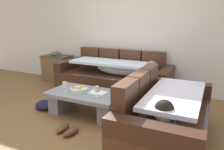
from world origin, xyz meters
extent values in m
plane|color=brown|center=(0.00, 0.00, 0.00)|extent=(14.00, 14.00, 0.00)
cube|color=silver|center=(0.00, 2.15, 1.35)|extent=(9.00, 0.10, 2.70)
cube|color=#4B2A1B|center=(-0.20, 1.60, 0.21)|extent=(2.37, 0.92, 0.42)
cube|color=#4B2A1B|center=(-0.96, 1.98, 0.65)|extent=(0.47, 0.16, 0.46)
cube|color=#4B2A1B|center=(-0.45, 1.98, 0.65)|extent=(0.47, 0.16, 0.46)
cube|color=#4B2A1B|center=(0.05, 1.98, 0.65)|extent=(0.47, 0.16, 0.46)
cube|color=#4B2A1B|center=(0.55, 1.98, 0.65)|extent=(0.47, 0.16, 0.46)
cube|color=#3C2116|center=(-1.30, 1.60, 0.52)|extent=(0.18, 0.92, 0.20)
cube|color=#3C2116|center=(0.90, 1.60, 0.52)|extent=(0.18, 0.92, 0.20)
cube|color=#B23838|center=(0.63, 1.59, 0.47)|extent=(0.36, 0.28, 0.11)
sphere|color=#936B4C|center=(0.63, 1.55, 0.64)|extent=(0.21, 0.21, 0.21)
sphere|color=#9E7042|center=(0.63, 1.55, 0.67)|extent=(0.20, 0.20, 0.20)
ellipsoid|color=silver|center=(0.01, 1.55, 0.56)|extent=(1.10, 0.44, 0.28)
cube|color=silver|center=(-0.20, 1.53, 0.66)|extent=(1.70, 0.60, 0.05)
cube|color=silver|center=(-0.20, 1.16, 0.23)|extent=(1.44, 0.04, 0.38)
cube|color=#4B2A1B|center=(1.24, 0.10, 0.21)|extent=(0.92, 1.71, 0.42)
cube|color=#4B2A1B|center=(0.86, -0.35, 0.65)|extent=(0.16, 0.42, 0.46)
cube|color=#4B2A1B|center=(0.86, 0.10, 0.65)|extent=(0.16, 0.42, 0.46)
cube|color=#4B2A1B|center=(0.86, 0.55, 0.65)|extent=(0.16, 0.42, 0.46)
cube|color=#3C2116|center=(1.24, -0.67, 0.52)|extent=(0.92, 0.18, 0.20)
cube|color=#3C2116|center=(1.24, 0.87, 0.52)|extent=(0.92, 0.18, 0.20)
cube|color=#4C4C56|center=(1.25, -0.40, 0.47)|extent=(0.28, 0.36, 0.11)
sphere|color=beige|center=(1.29, -0.40, 0.64)|extent=(0.21, 0.21, 0.21)
sphere|color=black|center=(1.29, -0.40, 0.67)|extent=(0.20, 0.20, 0.20)
ellipsoid|color=silver|center=(1.29, 0.22, 0.56)|extent=(0.44, 0.79, 0.28)
cube|color=silver|center=(1.31, 0.10, 0.66)|extent=(0.60, 1.25, 0.05)
cube|color=silver|center=(1.68, 0.10, 0.23)|extent=(0.04, 1.06, 0.38)
cube|color=gray|center=(-0.15, 0.42, 0.35)|extent=(1.20, 0.68, 0.06)
cube|color=gray|center=(-0.61, 0.42, 0.16)|extent=(0.20, 0.54, 0.32)
cube|color=gray|center=(0.31, 0.42, 0.16)|extent=(0.20, 0.54, 0.32)
cylinder|color=silver|center=(-0.23, 0.38, 0.42)|extent=(0.28, 0.28, 0.07)
sphere|color=gold|center=(-0.22, 0.39, 0.44)|extent=(0.08, 0.08, 0.08)
sphere|color=gold|center=(-0.20, 0.45, 0.44)|extent=(0.08, 0.08, 0.08)
sphere|color=orange|center=(-0.20, 0.32, 0.44)|extent=(0.08, 0.08, 0.08)
sphere|color=orange|center=(-0.30, 0.33, 0.44)|extent=(0.08, 0.08, 0.08)
cylinder|color=silver|center=(-0.46, 0.30, 0.38)|extent=(0.06, 0.06, 0.01)
cylinder|color=silver|center=(-0.46, 0.30, 0.42)|extent=(0.01, 0.01, 0.07)
cylinder|color=silver|center=(-0.46, 0.30, 0.50)|extent=(0.07, 0.07, 0.08)
cylinder|color=silver|center=(0.13, 0.31, 0.38)|extent=(0.06, 0.06, 0.01)
cylinder|color=silver|center=(0.13, 0.31, 0.42)|extent=(0.01, 0.01, 0.07)
cylinder|color=silver|center=(0.13, 0.31, 0.50)|extent=(0.07, 0.07, 0.08)
cube|color=white|center=(0.06, 0.47, 0.39)|extent=(0.30, 0.24, 0.01)
cube|color=brown|center=(-1.87, 1.85, 0.31)|extent=(0.70, 0.42, 0.62)
cube|color=#513925|center=(-1.87, 1.85, 0.63)|extent=(0.72, 0.44, 0.02)
cube|color=#2D569E|center=(-1.90, 1.86, 0.66)|extent=(0.16, 0.21, 0.03)
cube|color=#338C59|center=(-1.89, 1.84, 0.69)|extent=(0.16, 0.23, 0.03)
cube|color=#B76623|center=(-1.90, 1.85, 0.72)|extent=(0.16, 0.19, 0.04)
ellipsoid|color=#59331E|center=(-0.13, -0.21, 0.04)|extent=(0.14, 0.28, 0.09)
ellipsoid|color=#59331E|center=(0.04, -0.25, 0.04)|extent=(0.16, 0.29, 0.09)
ellipsoid|color=#191933|center=(-0.93, 0.32, 0.06)|extent=(0.51, 0.49, 0.12)
camera|label=1|loc=(1.70, -2.44, 1.54)|focal=35.22mm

